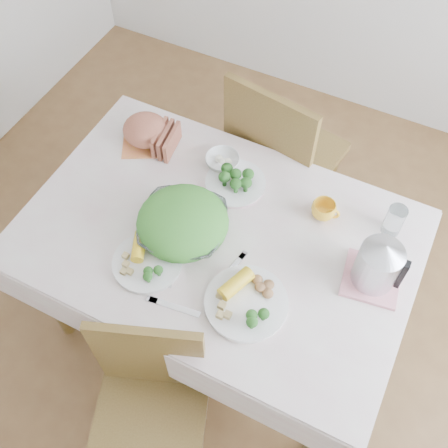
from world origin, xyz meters
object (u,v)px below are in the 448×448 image
at_px(dining_table, 218,282).
at_px(chair_near, 148,427).
at_px(salad_bowl, 183,226).
at_px(dinner_plate_right, 246,303).
at_px(dinner_plate_left, 147,263).
at_px(electric_kettle, 379,263).
at_px(chair_far, 286,159).
at_px(yellow_mug, 323,210).

relative_size(dining_table, chair_near, 1.54).
relative_size(salad_bowl, dinner_plate_right, 1.11).
height_order(chair_near, dinner_plate_left, chair_near).
relative_size(chair_near, electric_kettle, 4.22).
distance_m(chair_far, salad_bowl, 0.86).
bearing_deg(chair_near, dining_table, 74.51).
bearing_deg(dining_table, salad_bowl, -158.99).
bearing_deg(dinner_plate_right, salad_bowl, 153.61).
bearing_deg(dining_table, dinner_plate_right, -44.05).
height_order(salad_bowl, electric_kettle, electric_kettle).
height_order(dinner_plate_right, yellow_mug, yellow_mug).
distance_m(dining_table, chair_far, 0.74).
height_order(salad_bowl, yellow_mug, salad_bowl).
bearing_deg(salad_bowl, dining_table, 21.01).
xyz_separation_m(chair_far, electric_kettle, (0.58, -0.66, 0.42)).
relative_size(dining_table, electric_kettle, 6.49).
bearing_deg(dinner_plate_left, dinner_plate_right, 1.96).
bearing_deg(salad_bowl, dinner_plate_right, -26.39).
bearing_deg(electric_kettle, dining_table, 178.55).
height_order(dinner_plate_left, yellow_mug, yellow_mug).
xyz_separation_m(salad_bowl, dinner_plate_right, (0.35, -0.17, -0.03)).
xyz_separation_m(dining_table, dinner_plate_right, (0.23, -0.22, 0.40)).
height_order(chair_far, salad_bowl, chair_far).
relative_size(dining_table, dinner_plate_right, 4.70).
xyz_separation_m(dinner_plate_left, yellow_mug, (0.50, 0.50, 0.03)).
relative_size(chair_far, salad_bowl, 3.14).
relative_size(salad_bowl, electric_kettle, 1.53).
distance_m(chair_near, chair_far, 1.42).
distance_m(chair_near, dinner_plate_left, 0.60).
bearing_deg(electric_kettle, chair_near, -133.39).
height_order(dining_table, salad_bowl, salad_bowl).
distance_m(dinner_plate_left, dinner_plate_right, 0.40).
xyz_separation_m(chair_near, yellow_mug, (0.27, 0.95, 0.33)).
distance_m(yellow_mug, electric_kettle, 0.33).
relative_size(chair_far, dinner_plate_left, 3.96).
distance_m(dining_table, salad_bowl, 0.45).
relative_size(dining_table, chair_far, 1.36).
bearing_deg(chair_far, electric_kettle, 140.64).
xyz_separation_m(chair_far, dinner_plate_right, (0.21, -0.95, 0.31)).
relative_size(dinner_plate_right, yellow_mug, 3.10).
relative_size(chair_near, dinner_plate_right, 3.05).
xyz_separation_m(dinner_plate_left, dinner_plate_right, (0.40, 0.01, 0.00)).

